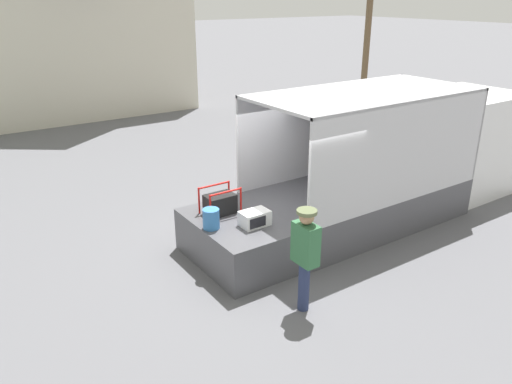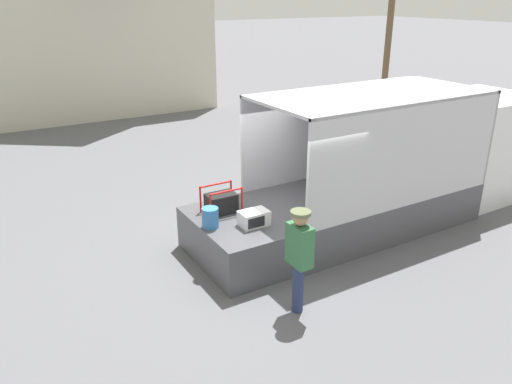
{
  "view_description": "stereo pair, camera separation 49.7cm",
  "coord_description": "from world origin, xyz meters",
  "px_view_note": "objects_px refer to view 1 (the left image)",
  "views": [
    {
      "loc": [
        -5.13,
        -7.09,
        4.72
      ],
      "look_at": [
        -0.44,
        -0.2,
        1.39
      ],
      "focal_mm": 35.0,
      "sensor_mm": 36.0,
      "label": 1
    },
    {
      "loc": [
        -4.71,
        -7.36,
        4.72
      ],
      "look_at": [
        -0.44,
        -0.2,
        1.39
      ],
      "focal_mm": 35.0,
      "sensor_mm": 36.0,
      "label": 2
    }
  ],
  "objects_px": {
    "microwave": "(255,218)",
    "worker_person": "(305,250)",
    "box_truck": "(417,163)",
    "orange_bucket": "(211,219)",
    "portable_generator": "(221,203)",
    "utility_pole": "(369,15)"
  },
  "relations": [
    {
      "from": "microwave",
      "to": "worker_person",
      "type": "xyz_separation_m",
      "value": [
        -0.11,
        -1.55,
        0.09
      ]
    },
    {
      "from": "microwave",
      "to": "worker_person",
      "type": "relative_size",
      "value": 0.3
    },
    {
      "from": "microwave",
      "to": "orange_bucket",
      "type": "distance_m",
      "value": 0.78
    },
    {
      "from": "microwave",
      "to": "worker_person",
      "type": "bearing_deg",
      "value": -94.1
    },
    {
      "from": "worker_person",
      "to": "box_truck",
      "type": "bearing_deg",
      "value": 21.12
    },
    {
      "from": "microwave",
      "to": "portable_generator",
      "type": "relative_size",
      "value": 0.75
    },
    {
      "from": "portable_generator",
      "to": "utility_pole",
      "type": "bearing_deg",
      "value": 34.44
    },
    {
      "from": "portable_generator",
      "to": "orange_bucket",
      "type": "distance_m",
      "value": 0.67
    },
    {
      "from": "microwave",
      "to": "portable_generator",
      "type": "distance_m",
      "value": 0.84
    },
    {
      "from": "box_truck",
      "to": "worker_person",
      "type": "relative_size",
      "value": 4.13
    },
    {
      "from": "box_truck",
      "to": "portable_generator",
      "type": "bearing_deg",
      "value": 175.22
    },
    {
      "from": "box_truck",
      "to": "orange_bucket",
      "type": "bearing_deg",
      "value": -179.55
    },
    {
      "from": "orange_bucket",
      "to": "utility_pole",
      "type": "distance_m",
      "value": 16.16
    },
    {
      "from": "worker_person",
      "to": "microwave",
      "type": "bearing_deg",
      "value": 85.9
    },
    {
      "from": "box_truck",
      "to": "utility_pole",
      "type": "bearing_deg",
      "value": 50.48
    },
    {
      "from": "orange_bucket",
      "to": "box_truck",
      "type": "bearing_deg",
      "value": 0.45
    },
    {
      "from": "orange_bucket",
      "to": "worker_person",
      "type": "height_order",
      "value": "worker_person"
    },
    {
      "from": "microwave",
      "to": "orange_bucket",
      "type": "relative_size",
      "value": 1.43
    },
    {
      "from": "box_truck",
      "to": "orange_bucket",
      "type": "xyz_separation_m",
      "value": [
        -5.59,
        -0.04,
        0.02
      ]
    },
    {
      "from": "worker_person",
      "to": "utility_pole",
      "type": "bearing_deg",
      "value": 41.38
    },
    {
      "from": "microwave",
      "to": "worker_person",
      "type": "height_order",
      "value": "worker_person"
    },
    {
      "from": "orange_bucket",
      "to": "portable_generator",
      "type": "bearing_deg",
      "value": 44.39
    }
  ]
}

